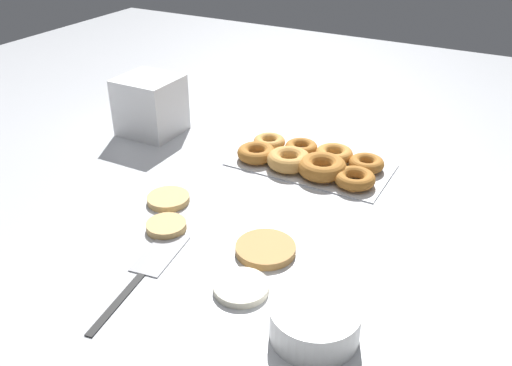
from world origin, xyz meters
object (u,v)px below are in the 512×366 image
(pancake_0, at_px, (166,226))
(pancake_2, at_px, (168,199))
(pancake_1, at_px, (241,287))
(donut_tray, at_px, (310,160))
(pancake_3, at_px, (266,249))
(container_stack, at_px, (150,105))
(batter_bowl, at_px, (315,322))
(spatula, at_px, (152,263))

(pancake_0, height_order, pancake_2, pancake_0)
(pancake_1, height_order, donut_tray, donut_tray)
(pancake_0, xyz_separation_m, pancake_2, (0.06, -0.09, -0.00))
(pancake_3, height_order, container_stack, container_stack)
(pancake_2, distance_m, donut_tray, 0.36)
(pancake_0, distance_m, batter_bowl, 0.40)
(pancake_3, bearing_deg, pancake_1, 96.71)
(pancake_2, relative_size, pancake_3, 0.80)
(pancake_0, distance_m, pancake_3, 0.21)
(pancake_1, distance_m, donut_tray, 0.48)
(pancake_1, bearing_deg, spatula, 5.05)
(pancake_2, relative_size, batter_bowl, 0.66)
(pancake_1, bearing_deg, donut_tray, -80.63)
(spatula, bearing_deg, pancake_1, -93.23)
(pancake_3, height_order, batter_bowl, batter_bowl)
(batter_bowl, bearing_deg, pancake_2, -25.92)
(pancake_0, distance_m, donut_tray, 0.41)
(pancake_0, height_order, spatula, pancake_0)
(pancake_1, relative_size, spatula, 0.33)
(pancake_2, bearing_deg, pancake_3, 167.57)
(pancake_3, height_order, spatula, pancake_3)
(container_stack, relative_size, spatula, 0.53)
(pancake_1, distance_m, container_stack, 0.72)
(pancake_1, relative_size, pancake_2, 1.04)
(container_stack, bearing_deg, pancake_1, 140.10)
(batter_bowl, bearing_deg, pancake_1, -13.48)
(donut_tray, relative_size, spatula, 1.30)
(pancake_1, height_order, spatula, pancake_1)
(pancake_0, bearing_deg, batter_bowl, 161.76)
(donut_tray, bearing_deg, spatula, 78.11)
(pancake_1, bearing_deg, container_stack, -39.90)
(pancake_1, height_order, pancake_2, pancake_2)
(pancake_1, relative_size, donut_tray, 0.25)
(batter_bowl, xyz_separation_m, container_stack, (0.70, -0.49, 0.05))
(donut_tray, xyz_separation_m, spatula, (0.10, 0.49, -0.02))
(pancake_3, xyz_separation_m, container_stack, (0.53, -0.34, 0.07))
(pancake_3, bearing_deg, batter_bowl, 137.29)
(pancake_3, distance_m, spatula, 0.21)
(pancake_2, xyz_separation_m, donut_tray, (-0.21, -0.30, 0.01))
(pancake_2, bearing_deg, donut_tray, -124.90)
(pancake_2, height_order, container_stack, container_stack)
(pancake_0, xyz_separation_m, donut_tray, (-0.15, -0.39, 0.01))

